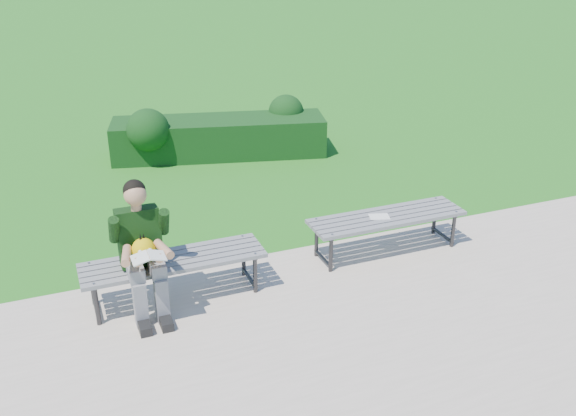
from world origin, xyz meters
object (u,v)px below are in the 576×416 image
bench_left (174,263)px  paper_sheet (379,217)px  bench_right (387,220)px  hedge (217,134)px  seated_boy (142,246)px

bench_left → paper_sheet: size_ratio=7.02×
bench_left → bench_right: bearing=2.3°
bench_right → paper_sheet: bearing=-180.0°
bench_left → hedge: bearing=68.5°
bench_left → bench_right: (2.45, 0.10, 0.00)m
bench_right → seated_boy: bearing=-176.0°
hedge → seated_boy: 4.56m
hedge → paper_sheet: 4.02m
hedge → bench_right: size_ratio=1.93×
bench_left → seated_boy: seated_boy is taller
paper_sheet → bench_right: bearing=0.0°
hedge → bench_left: hedge is taller
paper_sheet → hedge: bearing=101.0°
hedge → paper_sheet: (0.76, -3.94, 0.11)m
seated_boy → bench_right: bearing=4.0°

